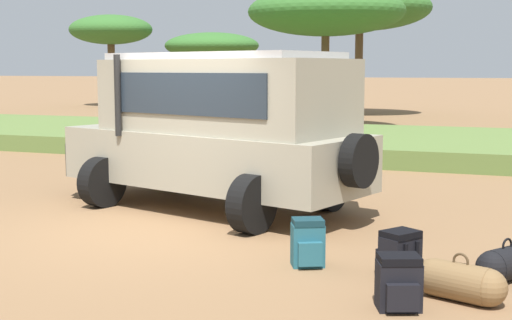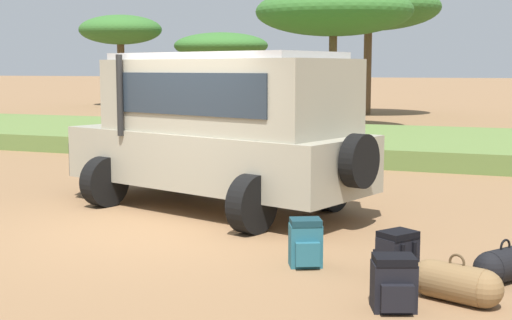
# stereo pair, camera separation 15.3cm
# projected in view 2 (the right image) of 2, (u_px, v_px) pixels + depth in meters

# --- Properties ---
(ground_plane) EXTENTS (320.00, 320.00, 0.00)m
(ground_plane) POSITION_uv_depth(u_px,v_px,m) (158.00, 230.00, 9.78)
(ground_plane) COLOR olive
(grass_bank) EXTENTS (120.00, 7.00, 0.44)m
(grass_bank) POSITION_uv_depth(u_px,v_px,m) (346.00, 142.00, 19.34)
(grass_bank) COLOR #5B7538
(grass_bank) RESTS_ON ground_plane
(safari_vehicle) EXTENTS (5.46, 3.59, 2.44)m
(safari_vehicle) POSITION_uv_depth(u_px,v_px,m) (220.00, 127.00, 11.05)
(safari_vehicle) COLOR gray
(safari_vehicle) RESTS_ON ground_plane
(backpack_beside_front_wheel) EXTENTS (0.47, 0.46, 0.51)m
(backpack_beside_front_wheel) POSITION_uv_depth(u_px,v_px,m) (394.00, 284.00, 6.51)
(backpack_beside_front_wheel) COLOR black
(backpack_beside_front_wheel) RESTS_ON ground_plane
(backpack_cluster_center) EXTENTS (0.48, 0.48, 0.51)m
(backpack_cluster_center) POSITION_uv_depth(u_px,v_px,m) (397.00, 255.00, 7.53)
(backpack_cluster_center) COLOR black
(backpack_cluster_center) RESTS_ON ground_plane
(backpack_near_rear_wheel) EXTENTS (0.43, 0.45, 0.54)m
(backpack_near_rear_wheel) POSITION_uv_depth(u_px,v_px,m) (306.00, 243.00, 7.96)
(backpack_near_rear_wheel) COLOR #235B6B
(backpack_near_rear_wheel) RESTS_ON ground_plane
(duffel_bag_low_black_case) EXTENTS (0.61, 0.74, 0.45)m
(duffel_bag_low_black_case) POSITION_uv_depth(u_px,v_px,m) (504.00, 265.00, 7.41)
(duffel_bag_low_black_case) COLOR black
(duffel_bag_low_black_case) RESTS_ON ground_plane
(duffel_bag_soft_canvas) EXTENTS (0.88, 0.55, 0.47)m
(duffel_bag_soft_canvas) POSITION_uv_depth(u_px,v_px,m) (456.00, 283.00, 6.76)
(duffel_bag_soft_canvas) COLOR brown
(duffel_bag_soft_canvas) RESTS_ON ground_plane
(acacia_tree_left_mid) EXTENTS (4.93, 4.22, 5.25)m
(acacia_tree_left_mid) POSITION_uv_depth(u_px,v_px,m) (120.00, 31.00, 41.04)
(acacia_tree_left_mid) COLOR brown
(acacia_tree_left_mid) RESTS_ON ground_plane
(acacia_tree_centre_back) EXTENTS (5.54, 4.79, 4.24)m
(acacia_tree_centre_back) POSITION_uv_depth(u_px,v_px,m) (221.00, 46.00, 41.01)
(acacia_tree_centre_back) COLOR brown
(acacia_tree_centre_back) RESTS_ON ground_plane
(acacia_tree_right_mid) EXTENTS (6.64, 5.98, 6.02)m
(acacia_tree_right_mid) POSITION_uv_depth(u_px,v_px,m) (369.00, 9.00, 33.11)
(acacia_tree_right_mid) COLOR brown
(acacia_tree_right_mid) RESTS_ON ground_plane
(acacia_tree_far_right) EXTENTS (5.72, 4.97, 5.12)m
(acacia_tree_far_right) POSITION_uv_depth(u_px,v_px,m) (333.00, 12.00, 25.61)
(acacia_tree_far_right) COLOR brown
(acacia_tree_far_right) RESTS_ON ground_plane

